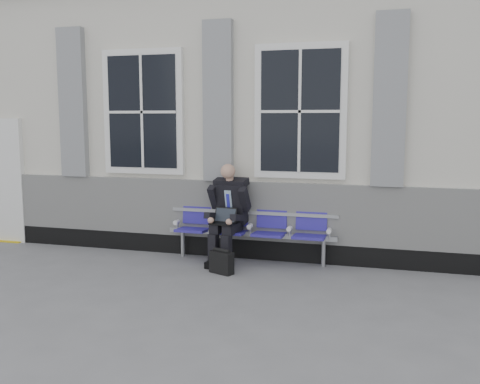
% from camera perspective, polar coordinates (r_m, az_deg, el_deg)
% --- Properties ---
extents(ground, '(70.00, 70.00, 0.00)m').
position_cam_1_polar(ground, '(6.89, 1.22, -10.33)').
color(ground, slate).
rests_on(ground, ground).
extents(station_building, '(14.40, 4.40, 4.49)m').
position_cam_1_polar(station_building, '(9.95, 6.24, 8.22)').
color(station_building, beige).
rests_on(station_building, ground).
extents(bench, '(2.60, 0.47, 0.91)m').
position_cam_1_polar(bench, '(8.07, 1.18, -3.57)').
color(bench, '#9EA0A3').
rests_on(bench, ground).
extents(businessman, '(0.64, 0.85, 1.49)m').
position_cam_1_polar(businessman, '(7.98, -1.25, -1.92)').
color(businessman, black).
rests_on(businessman, ground).
extents(briefcase, '(0.37, 0.27, 0.35)m').
position_cam_1_polar(briefcase, '(7.52, -1.98, -7.47)').
color(briefcase, black).
rests_on(briefcase, ground).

